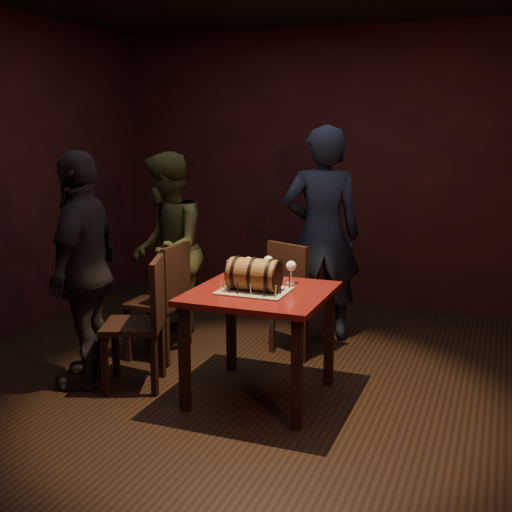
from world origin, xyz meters
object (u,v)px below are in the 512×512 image
(chair_back, at_px, (295,292))
(person_left_rear, at_px, (167,250))
(barrel_cake, at_px, (254,274))
(wine_glass_right, at_px, (291,267))
(person_left_front, at_px, (84,270))
(person_back, at_px, (322,235))
(wine_glass_left, at_px, (248,263))
(pint_of_ale, at_px, (249,273))
(chair_left_front, at_px, (144,316))
(chair_left_rear, at_px, (166,295))
(wine_glass_mid, at_px, (268,262))
(pub_table, at_px, (260,307))

(chair_back, xyz_separation_m, person_left_rear, (-1.10, -0.11, 0.29))
(barrel_cake, bearing_deg, wine_glass_right, 63.41)
(person_left_front, bearing_deg, person_back, 126.43)
(wine_glass_left, relative_size, person_left_front, 0.10)
(wine_glass_left, xyz_separation_m, person_back, (0.24, 1.07, 0.05))
(chair_back, relative_size, person_left_front, 0.56)
(chair_back, relative_size, person_back, 0.51)
(pint_of_ale, height_order, person_back, person_back)
(pint_of_ale, height_order, chair_left_front, chair_left_front)
(pint_of_ale, relative_size, chair_left_rear, 0.16)
(person_back, xyz_separation_m, person_left_rear, (-1.17, -0.60, -0.11))
(person_left_front, bearing_deg, chair_left_front, 86.62)
(wine_glass_mid, distance_m, person_back, 1.00)
(wine_glass_mid, xyz_separation_m, wine_glass_right, (0.21, -0.10, 0.00))
(pub_table, bearing_deg, person_left_front, -170.30)
(chair_back, bearing_deg, barrel_cake, -89.71)
(wine_glass_right, xyz_separation_m, person_left_rear, (-1.26, 0.49, -0.06))
(barrel_cake, height_order, wine_glass_left, barrel_cake)
(person_back, distance_m, person_left_rear, 1.32)
(person_back, bearing_deg, pub_table, 67.33)
(wine_glass_mid, bearing_deg, pub_table, -77.76)
(person_left_rear, bearing_deg, pint_of_ale, 34.12)
(chair_left_rear, relative_size, person_back, 0.51)
(wine_glass_left, height_order, pint_of_ale, wine_glass_left)
(chair_left_rear, relative_size, person_left_front, 0.56)
(wine_glass_left, relative_size, wine_glass_right, 1.00)
(barrel_cake, bearing_deg, chair_left_rear, 153.48)
(wine_glass_left, bearing_deg, chair_back, 74.04)
(pub_table, distance_m, person_left_rear, 1.37)
(wine_glass_right, xyz_separation_m, person_left_front, (-1.37, -0.48, -0.03))
(wine_glass_mid, relative_size, person_left_rear, 0.10)
(person_left_front, bearing_deg, pub_table, 85.50)
(wine_glass_left, distance_m, pint_of_ale, 0.14)
(wine_glass_mid, bearing_deg, barrel_cake, -82.80)
(pint_of_ale, bearing_deg, barrel_cake, -60.13)
(pub_table, bearing_deg, person_left_rear, 146.08)
(pub_table, xyz_separation_m, chair_left_front, (-0.82, -0.13, -0.12))
(person_back, relative_size, person_left_rear, 1.13)
(chair_left_front, bearing_deg, wine_glass_left, 33.76)
(chair_left_rear, distance_m, person_left_front, 0.76)
(chair_back, relative_size, chair_left_front, 1.00)
(chair_left_front, relative_size, person_left_front, 0.56)
(pub_table, height_order, pint_of_ale, pint_of_ale)
(pub_table, relative_size, person_back, 0.49)
(chair_back, relative_size, chair_left_rear, 1.00)
(wine_glass_right, distance_m, person_back, 1.10)
(barrel_cake, distance_m, wine_glass_mid, 0.42)
(wine_glass_left, relative_size, pint_of_ale, 1.07)
(wine_glass_left, height_order, chair_back, chair_back)
(wine_glass_left, bearing_deg, person_left_rear, 152.90)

